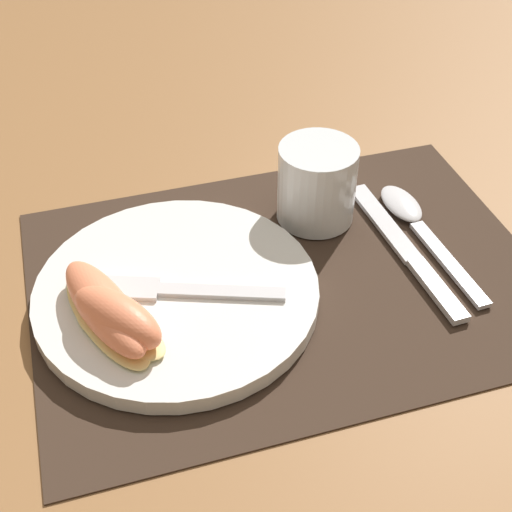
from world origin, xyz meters
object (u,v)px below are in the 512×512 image
fork (167,290)px  citrus_wedge_0 (105,309)px  plate (178,295)px  spoon (413,218)px  knife (406,251)px  citrus_wedge_1 (118,320)px  juice_glass (317,188)px

fork → citrus_wedge_0: (-0.06, -0.02, 0.01)m
plate → spoon: plate is taller
knife → fork: fork is taller
citrus_wedge_1 → fork: bearing=38.6°
spoon → knife: bearing=-123.0°
juice_glass → citrus_wedge_1: juice_glass is taller
knife → citrus_wedge_0: citrus_wedge_0 is taller
knife → spoon: (0.03, 0.04, 0.00)m
juice_glass → citrus_wedge_0: 0.25m
fork → citrus_wedge_1: 0.06m
plate → citrus_wedge_0: citrus_wedge_0 is taller
citrus_wedge_0 → juice_glass: bearing=24.8°
plate → fork: 0.01m
plate → citrus_wedge_0: 0.07m
juice_glass → knife: juice_glass is taller
juice_glass → knife: 0.11m
spoon → citrus_wedge_0: citrus_wedge_0 is taller
knife → citrus_wedge_1: size_ratio=2.10×
juice_glass → spoon: bearing=-22.8°
knife → spoon: spoon is taller
spoon → citrus_wedge_0: size_ratio=1.35×
knife → citrus_wedge_1: (-0.28, -0.04, 0.03)m
plate → citrus_wedge_0: size_ratio=1.80×
plate → citrus_wedge_0: bearing=-161.6°
juice_glass → fork: juice_glass is taller
spoon → citrus_wedge_0: (-0.32, -0.07, 0.03)m
juice_glass → spoon: (0.09, -0.04, -0.03)m
knife → spoon: 0.05m
plate → knife: (0.23, 0.00, -0.01)m
spoon → citrus_wedge_0: bearing=-168.3°
juice_glass → citrus_wedge_1: bearing=-150.7°
fork → citrus_wedge_0: bearing=-160.1°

